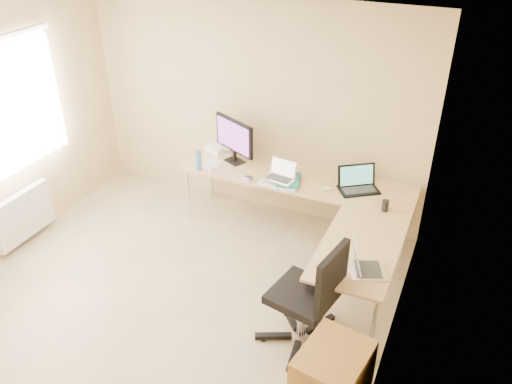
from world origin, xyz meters
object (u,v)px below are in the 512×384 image
at_px(desk_fan, 228,146).
at_px(desk_main, 296,205).
at_px(laptop_return, 370,260).
at_px(monitor, 234,141).
at_px(keyboard, 277,186).
at_px(mug, 212,169).
at_px(water_bottle, 198,160).
at_px(desk_return, 356,278).
at_px(laptop_center, 280,171).
at_px(laptop_black, 360,180).
at_px(office_chair, 302,298).

bearing_deg(desk_fan, desk_main, -8.73).
bearing_deg(laptop_return, monitor, 33.12).
bearing_deg(keyboard, mug, -179.20).
xyz_separation_m(keyboard, water_bottle, (-0.98, 0.00, 0.11)).
height_order(desk_return, monitor, monitor).
height_order(desk_main, desk_return, same).
relative_size(desk_main, water_bottle, 10.58).
distance_m(laptop_center, laptop_return, 1.66).
distance_m(keyboard, mug, 0.81).
bearing_deg(desk_fan, keyboard, -27.57).
height_order(monitor, laptop_black, monitor).
relative_size(keyboard, mug, 4.68).
bearing_deg(laptop_black, laptop_return, -107.07).
bearing_deg(water_bottle, office_chair, -36.98).
distance_m(laptop_return, office_chair, 0.67).
height_order(desk_return, laptop_center, laptop_center).
xyz_separation_m(desk_main, desk_return, (0.98, -1.00, 0.00)).
bearing_deg(desk_main, keyboard, -112.48).
bearing_deg(water_bottle, mug, 0.00).
xyz_separation_m(desk_main, water_bottle, (-1.10, -0.30, 0.49)).
height_order(laptop_return, office_chair, office_chair).
bearing_deg(water_bottle, laptop_return, -24.49).
bearing_deg(desk_return, office_chair, -117.87).
bearing_deg(desk_return, desk_fan, 148.28).
relative_size(desk_main, desk_fan, 11.12).
bearing_deg(desk_return, keyboard, 147.39).
relative_size(monitor, mug, 6.73).
relative_size(laptop_return, office_chair, 0.33).
relative_size(keyboard, office_chair, 0.40).
bearing_deg(desk_fan, water_bottle, -102.10).
bearing_deg(desk_return, monitor, 149.30).
relative_size(keyboard, water_bottle, 1.77).
distance_m(monitor, laptop_return, 2.38).
bearing_deg(monitor, keyboard, -1.62).
bearing_deg(desk_main, laptop_black, -0.67).
height_order(desk_return, laptop_black, laptop_black).
bearing_deg(laptop_black, office_chair, -126.90).
bearing_deg(laptop_center, desk_fan, 162.13).
xyz_separation_m(desk_return, office_chair, (-0.33, -0.62, 0.14)).
bearing_deg(laptop_black, monitor, 142.66).
relative_size(laptop_center, laptop_return, 0.90).
height_order(mug, desk_fan, desk_fan).
bearing_deg(desk_fan, monitor, -38.99).
distance_m(desk_return, mug, 2.07).
height_order(desk_return, mug, mug).
distance_m(laptop_black, mug, 1.67).
bearing_deg(office_chair, desk_main, 123.11).
distance_m(water_bottle, laptop_return, 2.45).
height_order(water_bottle, desk_fan, water_bottle).
distance_m(desk_return, monitor, 2.17).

